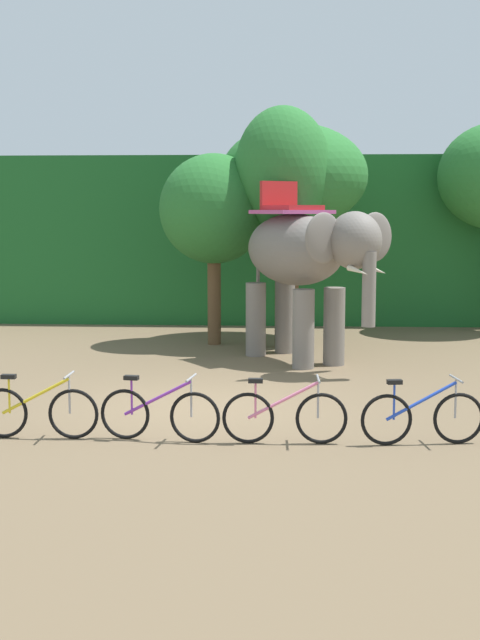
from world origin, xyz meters
TOP-DOWN VIEW (x-y plane):
  - ground_plane at (0.00, 0.00)m, footprint 80.00×80.00m
  - foliage_hedge at (0.00, 12.92)m, footprint 36.00×6.00m
  - tree_far_left at (-0.32, 6.60)m, footprint 2.55×2.55m
  - tree_left at (1.29, 6.26)m, footprint 2.18×2.18m
  - tree_right at (1.54, 7.37)m, footprint 3.55×3.55m
  - elephant at (1.74, 4.24)m, footprint 3.34×3.98m
  - bike_yellow at (-2.05, -2.05)m, footprint 1.71×0.52m
  - bike_purple at (-0.33, -2.09)m, footprint 1.70×0.52m
  - bike_pink at (1.39, -2.13)m, footprint 1.71×0.52m
  - bike_blue at (3.26, -2.08)m, footprint 1.70×0.52m

SIDE VIEW (x-z plane):
  - ground_plane at x=0.00m, z-range 0.00..0.00m
  - bike_yellow at x=-2.05m, z-range -0.07..0.85m
  - bike_purple at x=-0.33m, z-range -0.07..0.85m
  - bike_pink at x=1.39m, z-range -0.07..0.85m
  - bike_blue at x=3.26m, z-range -0.07..0.85m
  - elephant at x=1.74m, z-range 0.31..4.09m
  - foliage_hedge at x=0.00m, z-range 0.00..4.64m
  - tree_far_left at x=-0.32m, z-range 0.93..5.41m
  - tree_right at x=1.54m, z-range 1.35..6.58m
  - tree_left at x=1.29m, z-range 1.28..6.79m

